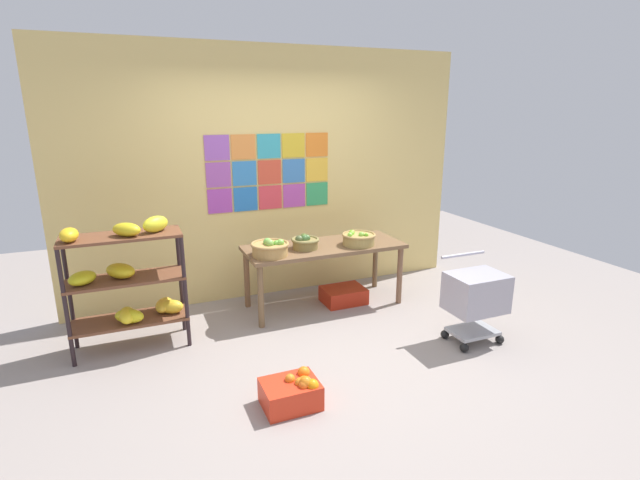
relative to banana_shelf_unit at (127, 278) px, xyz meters
The scene contains 10 objects.
ground 1.90m from the banana_shelf_unit, 26.68° to the right, with size 9.19×9.19×0.00m, color gray.
back_wall_with_art 1.93m from the banana_shelf_unit, 27.51° to the left, with size 4.56×0.07×2.74m.
banana_shelf_unit is the anchor object (origin of this frame).
display_table 1.98m from the banana_shelf_unit, ahead, with size 1.69×0.67×0.68m.
fruit_basket_centre 1.74m from the banana_shelf_unit, ahead, with size 0.29×0.29×0.15m.
fruit_basket_right 2.31m from the banana_shelf_unit, ahead, with size 0.36×0.36×0.16m.
fruit_basket_back_left 1.33m from the banana_shelf_unit, ahead, with size 0.38×0.38×0.18m.
produce_crate_under_table 2.27m from the banana_shelf_unit, ahead, with size 0.46×0.35×0.17m, color #B02612.
orange_crate_foreground 1.81m from the banana_shelf_unit, 53.32° to the right, with size 0.41×0.32×0.25m.
shopping_cart 3.11m from the banana_shelf_unit, 20.42° to the right, with size 0.50×0.42×0.79m.
Camera 1 is at (-1.54, -3.46, 2.11)m, focal length 26.77 mm.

